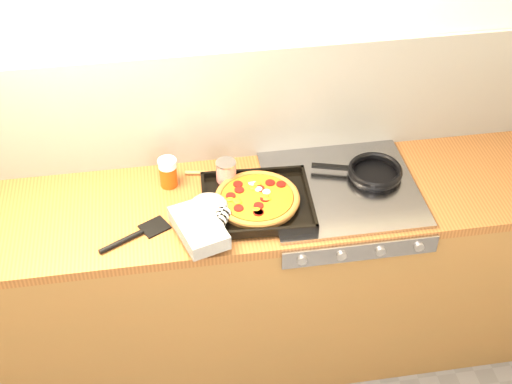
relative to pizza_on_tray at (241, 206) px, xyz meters
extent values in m
plane|color=beige|center=(-0.03, 0.39, 0.31)|extent=(3.20, 0.00, 3.20)
cube|color=silver|center=(-0.03, 0.37, 0.21)|extent=(3.20, 0.02, 0.50)
cube|color=brown|center=(-0.03, 0.09, -0.51)|extent=(3.20, 0.60, 0.86)
cube|color=brown|center=(-0.03, 0.09, -0.06)|extent=(3.20, 0.60, 0.04)
cube|color=#96969B|center=(0.42, -0.21, -0.09)|extent=(0.60, 0.03, 0.08)
cylinder|color=#A5A5AA|center=(0.19, -0.23, -0.09)|extent=(0.04, 0.02, 0.04)
cylinder|color=#A5A5AA|center=(0.34, -0.23, -0.09)|extent=(0.04, 0.02, 0.04)
cylinder|color=#A5A5AA|center=(0.49, -0.23, -0.09)|extent=(0.04, 0.02, 0.04)
cylinder|color=#A5A5AA|center=(0.64, -0.23, -0.09)|extent=(0.04, 0.02, 0.04)
cube|color=#96969B|center=(0.42, 0.09, -0.04)|extent=(0.60, 0.56, 0.02)
cube|color=black|center=(0.07, 0.03, -0.02)|extent=(0.44, 0.39, 0.01)
cube|color=black|center=(0.08, 0.21, -0.01)|extent=(0.42, 0.03, 0.02)
cube|color=black|center=(0.06, -0.15, -0.01)|extent=(0.42, 0.03, 0.02)
cube|color=black|center=(0.27, 0.02, -0.01)|extent=(0.03, 0.37, 0.02)
cube|color=black|center=(-0.14, 0.04, -0.01)|extent=(0.03, 0.37, 0.02)
cylinder|color=olive|center=(0.07, 0.03, -0.01)|extent=(0.33, 0.33, 0.02)
torus|color=olive|center=(0.07, 0.03, 0.00)|extent=(0.35, 0.35, 0.03)
cylinder|color=orange|center=(0.07, 0.03, 0.01)|extent=(0.29, 0.29, 0.01)
cylinder|color=maroon|center=(0.10, 0.01, 0.01)|extent=(0.04, 0.04, 0.01)
cylinder|color=maroon|center=(0.00, 0.12, 0.01)|extent=(0.04, 0.04, 0.01)
cylinder|color=maroon|center=(0.06, -0.06, 0.01)|extent=(0.04, 0.04, 0.01)
cylinder|color=maroon|center=(-0.03, 0.05, 0.01)|extent=(0.04, 0.04, 0.01)
cylinder|color=maroon|center=(0.13, 0.10, 0.01)|extent=(0.04, 0.04, 0.01)
cylinder|color=maroon|center=(0.08, 0.08, 0.01)|extent=(0.04, 0.04, 0.01)
cylinder|color=maroon|center=(-0.01, -0.03, 0.01)|extent=(0.04, 0.04, 0.01)
cylinder|color=maroon|center=(0.17, 0.09, 0.01)|extent=(0.04, 0.04, 0.01)
cylinder|color=maroon|center=(0.06, -0.06, 0.01)|extent=(0.04, 0.04, 0.01)
cylinder|color=maroon|center=(0.06, -0.02, 0.01)|extent=(0.04, 0.04, 0.01)
cylinder|color=maroon|center=(0.00, 0.08, 0.01)|extent=(0.04, 0.04, 0.01)
ellipsoid|color=gold|center=(-0.01, 0.02, 0.01)|extent=(0.03, 0.02, 0.01)
ellipsoid|color=gold|center=(-0.04, 0.03, 0.01)|extent=(0.03, 0.02, 0.01)
ellipsoid|color=gold|center=(0.06, 0.08, 0.01)|extent=(0.03, 0.02, 0.01)
ellipsoid|color=gold|center=(0.06, 0.12, 0.01)|extent=(0.03, 0.02, 0.01)
ellipsoid|color=gold|center=(0.05, -0.05, 0.01)|extent=(0.03, 0.02, 0.01)
ellipsoid|color=gold|center=(0.10, 0.01, 0.01)|extent=(0.03, 0.02, 0.01)
ellipsoid|color=gold|center=(0.09, 0.03, 0.01)|extent=(0.03, 0.02, 0.01)
ellipsoid|color=gold|center=(-0.01, 0.01, 0.01)|extent=(0.03, 0.02, 0.01)
ellipsoid|color=gold|center=(0.08, 0.10, 0.01)|extent=(0.03, 0.02, 0.01)
ellipsoid|color=silver|center=(0.06, 0.11, 0.01)|extent=(0.03, 0.03, 0.01)
ellipsoid|color=silver|center=(0.08, 0.07, 0.01)|extent=(0.03, 0.03, 0.01)
ellipsoid|color=silver|center=(0.11, 0.05, 0.01)|extent=(0.03, 0.03, 0.01)
cube|color=black|center=(-0.17, -0.11, 0.01)|extent=(0.22, 0.29, 0.06)
ellipsoid|color=black|center=(-0.12, 0.00, 0.01)|extent=(0.15, 0.15, 0.06)
cylinder|color=black|center=(-0.09, -0.08, 0.01)|extent=(0.10, 0.12, 0.05)
cylinder|color=black|center=(0.57, 0.13, -0.03)|extent=(0.25, 0.25, 0.01)
torus|color=black|center=(0.57, 0.13, -0.01)|extent=(0.28, 0.28, 0.02)
cube|color=black|center=(0.40, 0.18, 0.00)|extent=(0.16, 0.06, 0.01)
cylinder|color=#AE0E15|center=(-0.03, 0.19, 0.01)|extent=(0.10, 0.10, 0.11)
cylinder|color=#B2B2B7|center=(-0.03, 0.19, 0.07)|extent=(0.10, 0.10, 0.01)
cylinder|color=#B2B2B7|center=(-0.03, 0.19, -0.04)|extent=(0.10, 0.10, 0.01)
cylinder|color=#DF3E0D|center=(-0.26, 0.23, 0.00)|extent=(0.07, 0.07, 0.09)
cylinder|color=silver|center=(-0.26, 0.23, 0.06)|extent=(0.08, 0.08, 0.03)
cylinder|color=#9E6F43|center=(-0.07, 0.26, -0.03)|extent=(0.26, 0.06, 0.02)
ellipsoid|color=#9E6F43|center=(0.07, 0.23, -0.03)|extent=(0.07, 0.05, 0.02)
cube|color=black|center=(-0.33, -0.02, -0.04)|extent=(0.13, 0.12, 0.01)
cylinder|color=black|center=(-0.46, -0.09, -0.03)|extent=(0.17, 0.10, 0.02)
camera|label=1|loc=(-0.27, -2.03, 1.79)|focal=50.00mm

